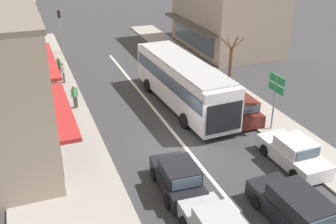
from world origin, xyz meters
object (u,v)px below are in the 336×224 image
at_px(parked_hatchback_kerb_second, 239,109).
at_px(pedestrian_with_handbag_near, 63,71).
at_px(hatchback_behind_bus_near, 178,178).
at_px(pedestrian_browsing_midblock, 75,95).
at_px(directional_road_sign, 276,89).
at_px(parked_wagon_kerb_third, 201,80).
at_px(traffic_light_downstreet, 60,25).
at_px(parked_sedan_kerb_front, 294,153).
at_px(city_bus, 183,80).
at_px(pedestrian_far_walker, 59,65).
at_px(street_tree_right, 230,66).
at_px(wagon_queue_far_back, 296,209).

bearing_deg(parked_hatchback_kerb_second, pedestrian_with_handbag_near, 133.02).
bearing_deg(hatchback_behind_bus_near, pedestrian_with_handbag_near, 101.30).
bearing_deg(pedestrian_browsing_midblock, directional_road_sign, -34.01).
bearing_deg(pedestrian_browsing_midblock, parked_wagon_kerb_third, 2.29).
xyz_separation_m(parked_hatchback_kerb_second, traffic_light_downstreet, (-8.65, 18.22, 2.15)).
relative_size(parked_sedan_kerb_front, pedestrian_with_handbag_near, 2.58).
xyz_separation_m(city_bus, traffic_light_downstreet, (-6.09, 15.03, 0.97)).
xyz_separation_m(parked_sedan_kerb_front, parked_wagon_kerb_third, (-0.03, 11.09, 0.08)).
xyz_separation_m(traffic_light_downstreet, pedestrian_far_walker, (-1.05, -6.42, -1.79)).
bearing_deg(street_tree_right, pedestrian_far_walker, 146.26).
height_order(parked_sedan_kerb_front, pedestrian_with_handbag_near, pedestrian_with_handbag_near).
xyz_separation_m(hatchback_behind_bus_near, pedestrian_browsing_midblock, (-3.04, 10.67, 0.36)).
xyz_separation_m(hatchback_behind_bus_near, traffic_light_downstreet, (-2.22, 23.70, 2.15)).
height_order(hatchback_behind_bus_near, traffic_light_downstreet, traffic_light_downstreet).
height_order(directional_road_sign, pedestrian_far_walker, directional_road_sign).
relative_size(wagon_queue_far_back, pedestrian_far_walker, 2.79).
xyz_separation_m(city_bus, pedestrian_with_handbag_near, (-7.01, 7.06, -0.81)).
relative_size(directional_road_sign, street_tree_right, 0.81).
bearing_deg(pedestrian_with_handbag_near, street_tree_right, -28.25).
bearing_deg(hatchback_behind_bus_near, pedestrian_far_walker, 100.73).
relative_size(wagon_queue_far_back, pedestrian_browsing_midblock, 2.79).
relative_size(parked_wagon_kerb_third, pedestrian_far_walker, 2.77).
relative_size(parked_wagon_kerb_third, street_tree_right, 1.02).
distance_m(pedestrian_with_handbag_near, pedestrian_far_walker, 1.56).
height_order(wagon_queue_far_back, pedestrian_browsing_midblock, pedestrian_browsing_midblock).
bearing_deg(pedestrian_with_handbag_near, parked_sedan_kerb_front, -58.77).
height_order(parked_sedan_kerb_front, pedestrian_browsing_midblock, pedestrian_browsing_midblock).
xyz_separation_m(parked_sedan_kerb_front, pedestrian_far_walker, (-9.70, 17.33, 0.40)).
distance_m(city_bus, street_tree_right, 4.30).
xyz_separation_m(parked_wagon_kerb_third, pedestrian_far_walker, (-9.67, 6.24, 0.32)).
height_order(street_tree_right, pedestrian_browsing_midblock, street_tree_right).
bearing_deg(hatchback_behind_bus_near, directional_road_sign, 25.08).
xyz_separation_m(parked_hatchback_kerb_second, pedestrian_with_handbag_near, (-9.57, 10.25, 0.36)).
distance_m(hatchback_behind_bus_near, pedestrian_browsing_midblock, 11.10).
height_order(parked_hatchback_kerb_second, directional_road_sign, directional_road_sign).
bearing_deg(directional_road_sign, pedestrian_with_handbag_near, 131.21).
height_order(traffic_light_downstreet, pedestrian_with_handbag_near, traffic_light_downstreet).
distance_m(wagon_queue_far_back, street_tree_right, 14.30).
bearing_deg(parked_wagon_kerb_third, parked_sedan_kerb_front, -89.84).
bearing_deg(parked_hatchback_kerb_second, hatchback_behind_bus_near, -139.53).
bearing_deg(pedestrian_far_walker, pedestrian_browsing_midblock, -87.95).
distance_m(parked_sedan_kerb_front, parked_wagon_kerb_third, 11.09).
bearing_deg(parked_hatchback_kerb_second, wagon_queue_far_back, -106.53).
relative_size(wagon_queue_far_back, pedestrian_with_handbag_near, 2.79).
xyz_separation_m(wagon_queue_far_back, parked_hatchback_kerb_second, (2.76, 9.30, -0.04)).
bearing_deg(parked_hatchback_kerb_second, street_tree_right, 69.16).
bearing_deg(pedestrian_far_walker, traffic_light_downstreet, 80.66).
distance_m(parked_wagon_kerb_third, pedestrian_browsing_midblock, 9.44).
distance_m(parked_hatchback_kerb_second, pedestrian_browsing_midblock, 10.80).
bearing_deg(street_tree_right, city_bus, -165.82).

